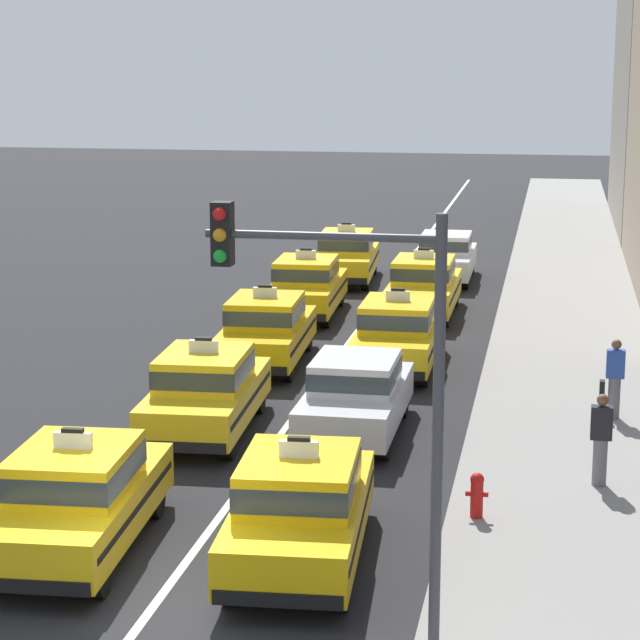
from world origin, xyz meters
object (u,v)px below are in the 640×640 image
(taxi_right_third, at_px, (398,333))
(sedan_right_fifth, at_px, (446,255))
(pedestrian_near_crosswalk, at_px, (601,439))
(pedestrian_mid_block, at_px, (614,379))
(taxi_left_second, at_px, (206,390))
(taxi_left_fourth, at_px, (306,285))
(taxi_left_third, at_px, (266,329))
(taxi_left_nearest, at_px, (78,496))
(taxi_left_fifth, at_px, (347,255))
(taxi_right_nearest, at_px, (300,506))
(sedan_right_second, at_px, (356,393))
(taxi_right_fourth, at_px, (424,285))
(traffic_light_pole, at_px, (358,353))
(fire_hydrant, at_px, (477,493))

(taxi_right_third, relative_size, sedan_right_fifth, 1.06)
(pedestrian_near_crosswalk, distance_m, pedestrian_mid_block, 4.16)
(taxi_left_second, relative_size, pedestrian_mid_block, 2.88)
(taxi_right_third, bearing_deg, taxi_left_fourth, 120.33)
(taxi_left_third, distance_m, taxi_right_third, 3.15)
(taxi_right_third, bearing_deg, taxi_left_nearest, -105.20)
(taxi_left_fifth, height_order, pedestrian_mid_block, taxi_left_fifth)
(taxi_left_nearest, bearing_deg, taxi_left_second, 87.90)
(taxi_right_nearest, xyz_separation_m, sedan_right_second, (-0.20, 6.39, -0.03))
(taxi_left_third, bearing_deg, sedan_right_second, -60.24)
(taxi_right_fourth, relative_size, traffic_light_pole, 0.82)
(traffic_light_pole, bearing_deg, pedestrian_mid_block, 71.64)
(sedan_right_second, bearing_deg, taxi_left_fifth, 100.07)
(taxi_left_fifth, bearing_deg, traffic_light_pole, -80.26)
(pedestrian_near_crosswalk, distance_m, traffic_light_pole, 7.71)
(taxi_left_third, bearing_deg, taxi_left_nearest, -90.56)
(taxi_right_fourth, distance_m, traffic_light_pole, 20.93)
(taxi_right_third, bearing_deg, taxi_left_third, -177.26)
(taxi_right_fourth, bearing_deg, pedestrian_mid_block, -64.23)
(sedan_right_second, relative_size, pedestrian_near_crosswalk, 2.71)
(taxi_left_fifth, distance_m, sedan_right_second, 16.96)
(taxi_left_fifth, relative_size, pedestrian_near_crosswalk, 2.93)
(taxi_left_fifth, relative_size, taxi_right_fourth, 1.02)
(taxi_right_nearest, distance_m, sedan_right_fifth, 23.81)
(taxi_left_nearest, bearing_deg, sedan_right_fifth, 82.13)
(sedan_right_fifth, bearing_deg, taxi_left_nearest, -97.87)
(taxi_right_fourth, relative_size, pedestrian_mid_block, 2.83)
(pedestrian_mid_block, bearing_deg, taxi_right_nearest, -120.63)
(taxi_left_second, relative_size, fire_hydrant, 6.37)
(taxi_left_second, relative_size, traffic_light_pole, 0.83)
(taxi_left_fifth, relative_size, fire_hydrant, 6.39)
(taxi_left_second, distance_m, pedestrian_near_crosswalk, 7.75)
(taxi_right_nearest, bearing_deg, taxi_left_nearest, -176.57)
(sedan_right_second, bearing_deg, sedan_right_fifth, 89.34)
(taxi_left_fourth, height_order, taxi_left_fifth, same)
(sedan_right_second, distance_m, pedestrian_near_crosswalk, 5.22)
(taxi_left_fourth, relative_size, taxi_right_third, 1.01)
(sedan_right_fifth, relative_size, pedestrian_mid_block, 2.67)
(taxi_left_fifth, xyz_separation_m, traffic_light_pole, (4.40, -25.65, 2.94))
(taxi_left_fifth, relative_size, pedestrian_mid_block, 2.89)
(taxi_left_fourth, xyz_separation_m, pedestrian_near_crosswalk, (7.75, -13.59, 0.07))
(taxi_left_nearest, distance_m, sedan_right_fifth, 24.24)
(sedan_right_fifth, height_order, traffic_light_pole, traffic_light_pole)
(taxi_left_nearest, relative_size, taxi_right_nearest, 1.00)
(taxi_left_fifth, bearing_deg, taxi_left_second, -89.75)
(taxi_left_fifth, distance_m, taxi_right_third, 11.72)
(pedestrian_mid_block, bearing_deg, taxi_left_second, -165.31)
(taxi_right_nearest, distance_m, fire_hydrant, 3.14)
(taxi_left_fourth, relative_size, traffic_light_pole, 0.83)
(taxi_right_nearest, height_order, sedan_right_second, taxi_right_nearest)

